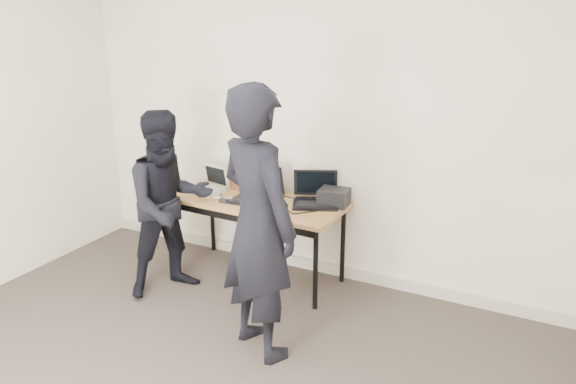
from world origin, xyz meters
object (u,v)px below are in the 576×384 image
Objects in this scene: leather_satchel at (252,176)px; equipment_box at (334,197)px; laptop_beige at (209,187)px; laptop_right at (315,196)px; desk at (257,207)px; laptop_center at (258,192)px; person_typist at (258,224)px; person_observer at (169,204)px.

leather_satchel is 1.52× the size of equipment_box.
laptop_beige is 0.99m from laptop_right.
desk is 0.51m from laptop_right.
laptop_right is (0.98, 0.14, 0.02)m from laptop_beige.
laptop_center is 0.21× the size of person_typist.
laptop_beige is 0.66× the size of laptop_right.
laptop_center is 0.81× the size of laptop_right.
equipment_box is at bearing -68.98° from person_typist.
person_observer is at bearing -148.44° from equipment_box.
laptop_center is 0.75m from person_observer.
laptop_center is at bearing -50.80° from leather_satchel.
laptop_center is (0.50, 0.01, 0.02)m from laptop_beige.
person_typist is at bearing -59.53° from leather_satchel.
laptop_beige is 0.53m from person_observer.
laptop_right reaches higher than leather_satchel.
laptop_right is at bearing -60.82° from person_typist.
person_typist is (1.06, -0.95, 0.17)m from laptop_beige.
equipment_box is at bearing -13.34° from laptop_right.
laptop_beige is 0.17× the size of person_typist.
leather_satchel is at bearing 127.91° from laptop_center.
laptop_beige reaches higher than equipment_box.
laptop_center reaches higher than laptop_beige.
laptop_right is at bearing 20.77° from desk.
equipment_box is at bearing 18.78° from desk.
equipment_box is 1.35m from person_observer.
person_typist is at bearing -109.85° from laptop_right.
desk is at bearing -13.95° from person_observer.
person_observer is (-0.52, -0.52, 0.11)m from desk.
equipment_box is (1.13, 0.17, 0.03)m from laptop_beige.
person_typist is (0.56, -0.95, 0.15)m from laptop_center.
person_typist reaches higher than laptop_beige.
laptop_center is at bearing 172.11° from laptop_right.
desk is 6.32× the size of equipment_box.
desk is 0.34m from leather_satchel.
laptop_center reaches higher than leather_satchel.
desk is 0.81× the size of person_typist.
laptop_beige is at bearing -148.96° from leather_satchel.
laptop_right is 1.20m from person_observer.
desk is 4.81× the size of laptop_beige.
person_typist is (0.08, -1.09, 0.15)m from laptop_right.
laptop_center is 1.11m from person_typist.
equipment_box is 0.16× the size of person_observer.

